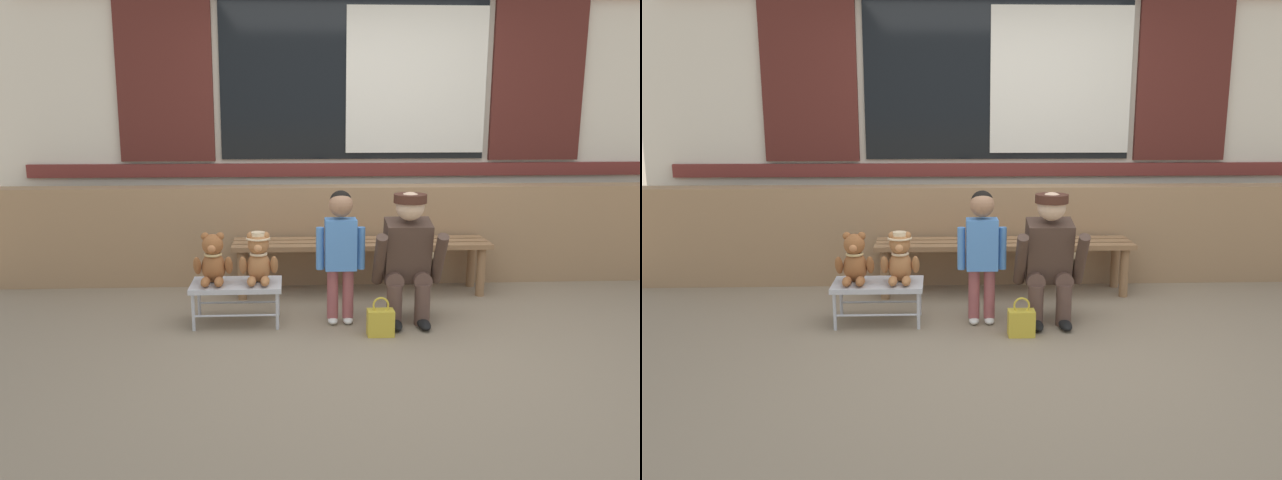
{
  "view_description": "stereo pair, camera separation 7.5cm",
  "coord_description": "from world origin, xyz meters",
  "views": [
    {
      "loc": [
        -0.61,
        -4.02,
        1.54
      ],
      "look_at": [
        -0.37,
        0.61,
        0.55
      ],
      "focal_mm": 35.67,
      "sensor_mm": 36.0,
      "label": 1
    },
    {
      "loc": [
        -0.53,
        -4.02,
        1.54
      ],
      "look_at": [
        -0.37,
        0.61,
        0.55
      ],
      "focal_mm": 35.67,
      "sensor_mm": 36.0,
      "label": 2
    }
  ],
  "objects": [
    {
      "name": "ground_plane",
      "position": [
        0.0,
        0.0,
        0.0
      ],
      "size": [
        60.0,
        60.0,
        0.0
      ],
      "primitive_type": "plane",
      "color": "#84725B"
    },
    {
      "name": "brick_low_wall",
      "position": [
        0.0,
        1.43,
        0.42
      ],
      "size": [
        6.28,
        0.25,
        0.85
      ],
      "primitive_type": "cube",
      "color": "#997551",
      "rests_on": "ground"
    },
    {
      "name": "shop_facade",
      "position": [
        0.0,
        1.94,
        1.72
      ],
      "size": [
        6.41,
        0.26,
        3.43
      ],
      "color": "beige",
      "rests_on": "ground"
    },
    {
      "name": "wooden_bench_long",
      "position": [
        -0.01,
        1.06,
        0.37
      ],
      "size": [
        2.1,
        0.4,
        0.44
      ],
      "color": "#8E6642",
      "rests_on": "ground"
    },
    {
      "name": "small_display_bench",
      "position": [
        -0.98,
        0.36,
        0.27
      ],
      "size": [
        0.64,
        0.36,
        0.3
      ],
      "color": "#BCBCC1",
      "rests_on": "ground"
    },
    {
      "name": "teddy_bear_plain",
      "position": [
        -1.14,
        0.36,
        0.46
      ],
      "size": [
        0.28,
        0.26,
        0.36
      ],
      "color": "#93562D",
      "rests_on": "small_display_bench"
    },
    {
      "name": "teddy_bear_with_hat",
      "position": [
        -0.82,
        0.36,
        0.47
      ],
      "size": [
        0.28,
        0.27,
        0.36
      ],
      "color": "#A86B3D",
      "rests_on": "small_display_bench"
    },
    {
      "name": "child_standing",
      "position": [
        -0.24,
        0.32,
        0.59
      ],
      "size": [
        0.35,
        0.18,
        0.96
      ],
      "color": "#994C4C",
      "rests_on": "ground"
    },
    {
      "name": "adult_crouching",
      "position": [
        0.25,
        0.33,
        0.48
      ],
      "size": [
        0.5,
        0.49,
        0.95
      ],
      "color": "brown",
      "rests_on": "ground"
    },
    {
      "name": "handbag_on_ground",
      "position": [
        0.01,
        0.05,
        0.1
      ],
      "size": [
        0.18,
        0.11,
        0.27
      ],
      "color": "gold",
      "rests_on": "ground"
    }
  ]
}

